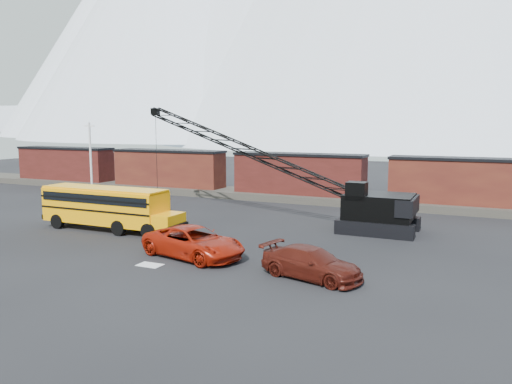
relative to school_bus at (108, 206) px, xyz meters
The scene contains 12 objects.
ground 8.43m from the school_bus, 16.46° to the right, with size 160.00×160.00×0.00m, color black.
gravel_berm 21.24m from the school_bus, 68.11° to the left, with size 120.00×5.00×0.70m, color #47423A.
boxcar_west_far 31.12m from the school_bus, 140.78° to the left, with size 13.70×3.10×4.17m.
boxcar_west_near 21.29m from the school_bus, 112.38° to the left, with size 13.70×3.10×4.17m.
boxcar_mid 21.22m from the school_bus, 68.11° to the left, with size 13.70×3.10×4.17m.
boxcar_east_near 30.97m from the school_bus, 39.45° to the left, with size 13.70×3.10×4.17m.
utility_pole 22.59m from the school_bus, 135.78° to the left, with size 1.40×0.24×8.00m.
snow_patch 10.67m from the school_bus, 37.01° to the right, with size 1.40×0.90×0.02m, color silver.
school_bus is the anchor object (origin of this frame).
red_pickup 10.55m from the school_bus, 21.57° to the right, with size 3.03×6.57×1.83m, color #9C1807.
maroon_suv 18.09m from the school_bus, 15.45° to the right, with size 2.23×5.50×1.60m, color #44130C.
crawler_crane 12.55m from the school_bus, 45.38° to the left, with size 23.93×4.20×9.48m.
Camera 1 is at (17.27, -26.22, 7.90)m, focal length 35.00 mm.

